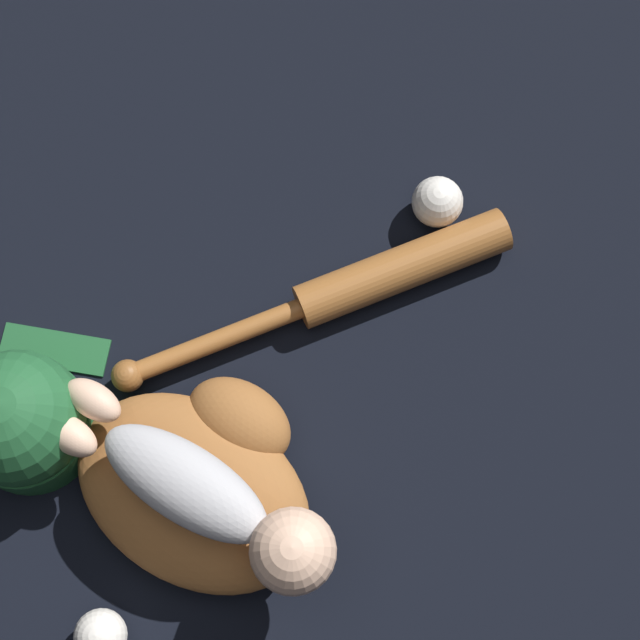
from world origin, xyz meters
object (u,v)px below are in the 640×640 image
at_px(baseball_glove, 201,479).
at_px(baseball, 437,202).
at_px(baseball_bat, 362,284).
at_px(baseball_spare, 101,636).
at_px(baseball_cap, 20,420).
at_px(baby_figure, 214,501).

relative_size(baseball_glove, baseball, 5.32).
height_order(baseball_bat, baseball, baseball).
distance_m(baseball_spare, baseball_cap, 0.29).
bearing_deg(baby_figure, baseball_cap, 168.22).
distance_m(baseball, baseball_spare, 0.73).
bearing_deg(baseball_glove, baby_figure, -44.11).
distance_m(baseball_bat, baseball_cap, 0.48).
xyz_separation_m(baby_figure, baseball_cap, (-0.27, 0.06, -0.06)).
distance_m(baseball_glove, baby_figure, 0.10).
height_order(baseball_bat, baseball_cap, baseball_cap).
relative_size(baseball_spare, baseball_cap, 0.29).
bearing_deg(baby_figure, baseball, 67.05).
bearing_deg(baseball_cap, baseball_spare, -55.98).
height_order(baseball_glove, baby_figure, baby_figure).
relative_size(baby_figure, baseball, 5.52).
distance_m(baseball_glove, baseball, 0.50).
xyz_separation_m(baby_figure, baseball_spare, (-0.11, -0.18, -0.10)).
xyz_separation_m(baseball_bat, baseball_spare, (-0.23, -0.52, 0.00)).
xyz_separation_m(baseball_glove, baseball_spare, (-0.08, -0.21, -0.01)).
bearing_deg(baseball_glove, baseball_bat, 63.45).
xyz_separation_m(baseball_spare, baseball_cap, (-0.16, 0.24, 0.04)).
bearing_deg(baseball_bat, baseball_spare, -114.15).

